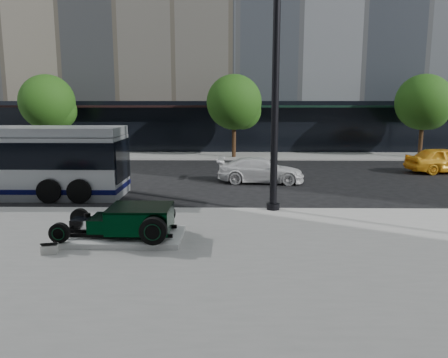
{
  "coord_description": "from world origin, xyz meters",
  "views": [
    {
      "loc": [
        0.82,
        -17.55,
        3.96
      ],
      "look_at": [
        0.56,
        -2.05,
        1.2
      ],
      "focal_mm": 35.0,
      "sensor_mm": 36.0,
      "label": 1
    }
  ],
  "objects_px": {
    "hot_rod": "(133,220)",
    "yellow_taxi": "(445,160)",
    "lamppost": "(275,99)",
    "white_sedan": "(261,170)"
  },
  "relations": [
    {
      "from": "hot_rod",
      "to": "yellow_taxi",
      "type": "bearing_deg",
      "value": 40.75
    },
    {
      "from": "hot_rod",
      "to": "white_sedan",
      "type": "height_order",
      "value": "white_sedan"
    },
    {
      "from": "lamppost",
      "to": "yellow_taxi",
      "type": "xyz_separation_m",
      "value": [
        10.46,
        9.12,
        -3.32
      ]
    },
    {
      "from": "lamppost",
      "to": "white_sedan",
      "type": "distance_m",
      "value": 6.86
    },
    {
      "from": "hot_rod",
      "to": "lamppost",
      "type": "distance_m",
      "value": 6.49
    },
    {
      "from": "white_sedan",
      "to": "yellow_taxi",
      "type": "bearing_deg",
      "value": -68.79
    },
    {
      "from": "lamppost",
      "to": "yellow_taxi",
      "type": "relative_size",
      "value": 2.02
    },
    {
      "from": "hot_rod",
      "to": "white_sedan",
      "type": "bearing_deg",
      "value": 66.17
    },
    {
      "from": "hot_rod",
      "to": "yellow_taxi",
      "type": "height_order",
      "value": "yellow_taxi"
    },
    {
      "from": "white_sedan",
      "to": "yellow_taxi",
      "type": "distance_m",
      "value": 10.99
    }
  ]
}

